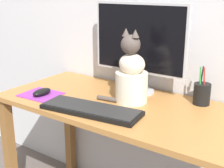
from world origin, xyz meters
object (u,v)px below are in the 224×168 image
Objects in this scene: keyboard at (91,109)px; pen_cup at (202,94)px; computer_mouse_left at (42,92)px; monitor at (139,43)px; cat at (131,76)px.

keyboard is 2.60× the size of pen_cup.
pen_cup is at bearing 26.29° from computer_mouse_left.
keyboard is at bearing -3.98° from computer_mouse_left.
monitor is 4.64× the size of computer_mouse_left.
computer_mouse_left is at bearing -142.77° from cat.
pen_cup reaches higher than computer_mouse_left.
computer_mouse_left is (-0.34, 0.02, 0.01)m from keyboard.
keyboard is 0.52m from pen_cup.
keyboard is 4.27× the size of computer_mouse_left.
cat is at bearing -73.11° from monitor.
pen_cup is (0.33, 0.02, -0.21)m from monitor.
monitor is 0.19m from cat.
cat is 1.94× the size of pen_cup.
keyboard is at bearing -97.30° from cat.
keyboard is 0.25m from cat.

